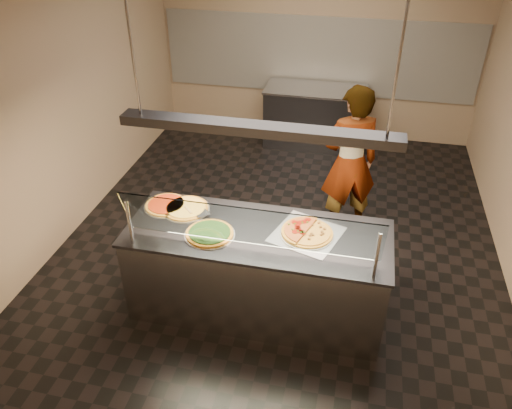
% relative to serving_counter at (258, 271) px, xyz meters
% --- Properties ---
extents(ground, '(5.00, 6.00, 0.02)m').
position_rel_serving_counter_xyz_m(ground, '(0.02, 1.28, -0.48)').
color(ground, black).
rests_on(ground, ground).
extents(wall_back, '(5.00, 0.02, 3.00)m').
position_rel_serving_counter_xyz_m(wall_back, '(0.02, 4.29, 1.03)').
color(wall_back, '#987962').
rests_on(wall_back, ground).
extents(wall_front, '(5.00, 0.02, 3.00)m').
position_rel_serving_counter_xyz_m(wall_front, '(0.02, -1.73, 1.03)').
color(wall_front, '#987962').
rests_on(wall_front, ground).
extents(wall_left, '(0.02, 6.00, 3.00)m').
position_rel_serving_counter_xyz_m(wall_left, '(-2.49, 1.28, 1.03)').
color(wall_left, '#987962').
rests_on(wall_left, ground).
extents(tile_band, '(4.90, 0.02, 1.20)m').
position_rel_serving_counter_xyz_m(tile_band, '(0.02, 4.26, 0.83)').
color(tile_band, silver).
rests_on(tile_band, wall_back).
extents(serving_counter, '(2.42, 0.94, 0.93)m').
position_rel_serving_counter_xyz_m(serving_counter, '(0.00, 0.00, 0.00)').
color(serving_counter, '#B7B7BC').
rests_on(serving_counter, ground).
extents(sneeze_guard, '(2.18, 0.18, 0.54)m').
position_rel_serving_counter_xyz_m(sneeze_guard, '(-0.00, -0.34, 0.76)').
color(sneeze_guard, '#B7B7BC').
rests_on(sneeze_guard, serving_counter).
extents(perforated_tray, '(0.70, 0.70, 0.01)m').
position_rel_serving_counter_xyz_m(perforated_tray, '(0.44, 0.06, 0.47)').
color(perforated_tray, silver).
rests_on(perforated_tray, serving_counter).
extents(half_pizza_pepperoni, '(0.36, 0.51, 0.05)m').
position_rel_serving_counter_xyz_m(half_pizza_pepperoni, '(0.33, 0.07, 0.50)').
color(half_pizza_pepperoni, '#99621A').
rests_on(half_pizza_pepperoni, perforated_tray).
extents(half_pizza_sausage, '(0.36, 0.51, 0.04)m').
position_rel_serving_counter_xyz_m(half_pizza_sausage, '(0.55, 0.07, 0.49)').
color(half_pizza_sausage, '#99621A').
rests_on(half_pizza_sausage, perforated_tray).
extents(pizza_spinach, '(0.46, 0.46, 0.03)m').
position_rel_serving_counter_xyz_m(pizza_spinach, '(-0.42, -0.13, 0.48)').
color(pizza_spinach, silver).
rests_on(pizza_spinach, serving_counter).
extents(pizza_cheese, '(0.46, 0.46, 0.03)m').
position_rel_serving_counter_xyz_m(pizza_cheese, '(-0.76, 0.21, 0.48)').
color(pizza_cheese, silver).
rests_on(pizza_cheese, serving_counter).
extents(pizza_tomato, '(0.43, 0.43, 0.03)m').
position_rel_serving_counter_xyz_m(pizza_tomato, '(-0.97, 0.23, 0.48)').
color(pizza_tomato, silver).
rests_on(pizza_tomato, serving_counter).
extents(pizza_spatula, '(0.28, 0.17, 0.02)m').
position_rel_serving_counter_xyz_m(pizza_spatula, '(-0.66, 0.16, 0.49)').
color(pizza_spatula, '#B7B7BC').
rests_on(pizza_spatula, pizza_spinach).
extents(prep_table, '(1.57, 0.74, 0.93)m').
position_rel_serving_counter_xyz_m(prep_table, '(0.08, 3.83, 0.00)').
color(prep_table, '#313135').
rests_on(prep_table, ground).
extents(worker, '(0.79, 0.67, 1.84)m').
position_rel_serving_counter_xyz_m(worker, '(0.73, 1.54, 0.45)').
color(worker, '#2F2C33').
rests_on(worker, ground).
extents(heat_lamp_housing, '(2.30, 0.18, 0.08)m').
position_rel_serving_counter_xyz_m(heat_lamp_housing, '(-0.00, 0.00, 1.48)').
color(heat_lamp_housing, '#313135').
rests_on(heat_lamp_housing, ceiling).
extents(lamp_rod_left, '(0.02, 0.02, 1.01)m').
position_rel_serving_counter_xyz_m(lamp_rod_left, '(-1.00, 0.00, 2.03)').
color(lamp_rod_left, '#B7B7BC').
rests_on(lamp_rod_left, ceiling).
extents(lamp_rod_right, '(0.02, 0.02, 1.01)m').
position_rel_serving_counter_xyz_m(lamp_rod_right, '(1.00, 0.00, 2.03)').
color(lamp_rod_right, '#B7B7BC').
rests_on(lamp_rod_right, ceiling).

